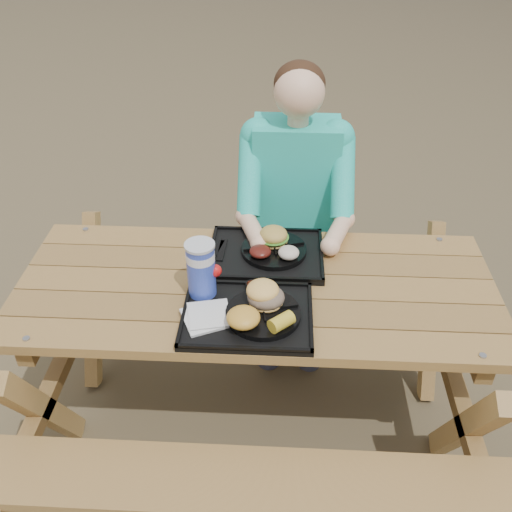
{
  "coord_description": "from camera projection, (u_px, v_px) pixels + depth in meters",
  "views": [
    {
      "loc": [
        0.09,
        -1.67,
        2.08
      ],
      "look_at": [
        0.0,
        0.0,
        0.88
      ],
      "focal_mm": 40.0,
      "sensor_mm": 36.0,
      "label": 1
    }
  ],
  "objects": [
    {
      "name": "plate_far",
      "position": [
        274.0,
        250.0,
        2.27
      ],
      "size": [
        0.26,
        0.26,
        0.02
      ],
      "primitive_type": "cylinder",
      "color": "black",
      "rests_on": "tray_far"
    },
    {
      "name": "plate_near",
      "position": [
        263.0,
        314.0,
        1.96
      ],
      "size": [
        0.26,
        0.26,
        0.02
      ],
      "primitive_type": "cylinder",
      "color": "black",
      "rests_on": "tray_near"
    },
    {
      "name": "sandwich",
      "position": [
        266.0,
        289.0,
        1.95
      ],
      "size": [
        0.12,
        0.12,
        0.13
      ],
      "primitive_type": null,
      "color": "#F8B957",
      "rests_on": "plate_near"
    },
    {
      "name": "burger",
      "position": [
        273.0,
        232.0,
        2.27
      ],
      "size": [
        0.12,
        0.12,
        0.1
      ],
      "primitive_type": null,
      "color": "#BA9641",
      "rests_on": "plate_far"
    },
    {
      "name": "cutlery_far",
      "position": [
        222.0,
        250.0,
        2.28
      ],
      "size": [
        0.03,
        0.15,
        0.01
      ],
      "primitive_type": "cube",
      "rotation": [
        0.0,
        0.0,
        -0.04
      ],
      "color": "black",
      "rests_on": "tray_far"
    },
    {
      "name": "diner",
      "position": [
        293.0,
        222.0,
        2.7
      ],
      "size": [
        0.48,
        0.84,
        1.28
      ],
      "primitive_type": null,
      "color": "teal",
      "rests_on": "ground"
    },
    {
      "name": "tray_near",
      "position": [
        247.0,
        316.0,
        1.98
      ],
      "size": [
        0.45,
        0.35,
        0.02
      ],
      "primitive_type": "cube",
      "color": "black",
      "rests_on": "picnic_table"
    },
    {
      "name": "tray_far",
      "position": [
        266.0,
        255.0,
        2.27
      ],
      "size": [
        0.45,
        0.35,
        0.02
      ],
      "primitive_type": "cube",
      "color": "black",
      "rests_on": "picnic_table"
    },
    {
      "name": "baked_beans",
      "position": [
        260.0,
        251.0,
        2.21
      ],
      "size": [
        0.09,
        0.09,
        0.04
      ],
      "primitive_type": "ellipsoid",
      "color": "#511510",
      "rests_on": "plate_far"
    },
    {
      "name": "potato_salad",
      "position": [
        289.0,
        253.0,
        2.2
      ],
      "size": [
        0.08,
        0.08,
        0.05
      ],
      "primitive_type": "ellipsoid",
      "color": "beige",
      "rests_on": "plate_far"
    },
    {
      "name": "ground",
      "position": [
        256.0,
        414.0,
        2.58
      ],
      "size": [
        60.0,
        60.0,
        0.0
      ],
      "primitive_type": "plane",
      "color": "#999999",
      "rests_on": "ground"
    },
    {
      "name": "mac_cheese",
      "position": [
        243.0,
        318.0,
        1.89
      ],
      "size": [
        0.11,
        0.11,
        0.06
      ],
      "primitive_type": "ellipsoid",
      "color": "gold",
      "rests_on": "plate_near"
    },
    {
      "name": "condiment_bbq",
      "position": [
        252.0,
        287.0,
        2.07
      ],
      "size": [
        0.05,
        0.05,
        0.03
      ],
      "primitive_type": "cylinder",
      "color": "black",
      "rests_on": "tray_near"
    },
    {
      "name": "corn_cob",
      "position": [
        281.0,
        322.0,
        1.87
      ],
      "size": [
        0.12,
        0.12,
        0.05
      ],
      "primitive_type": null,
      "rotation": [
        0.0,
        0.0,
        0.73
      ],
      "color": "gold",
      "rests_on": "plate_near"
    },
    {
      "name": "condiment_mustard",
      "position": [
        265.0,
        288.0,
        2.07
      ],
      "size": [
        0.04,
        0.04,
        0.03
      ],
      "primitive_type": "cylinder",
      "color": "gold",
      "rests_on": "tray_near"
    },
    {
      "name": "soda_cup",
      "position": [
        201.0,
        270.0,
        2.01
      ],
      "size": [
        0.1,
        0.1,
        0.2
      ],
      "primitive_type": "cylinder",
      "color": "#162FAB",
      "rests_on": "tray_near"
    },
    {
      "name": "picnic_table",
      "position": [
        256.0,
        355.0,
        2.36
      ],
      "size": [
        1.8,
        1.49,
        0.75
      ],
      "primitive_type": null,
      "color": "#999999",
      "rests_on": "ground"
    },
    {
      "name": "napkin_stack",
      "position": [
        206.0,
        317.0,
        1.95
      ],
      "size": [
        0.19,
        0.19,
        0.02
      ],
      "primitive_type": "cube",
      "rotation": [
        0.0,
        0.0,
        0.43
      ],
      "color": "silver",
      "rests_on": "tray_near"
    }
  ]
}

